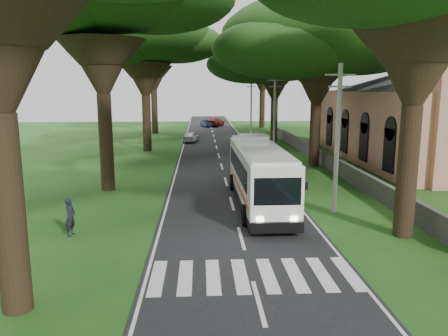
% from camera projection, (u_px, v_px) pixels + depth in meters
% --- Properties ---
extents(ground, '(140.00, 140.00, 0.00)m').
position_uv_depth(ground, '(246.00, 255.00, 17.85)').
color(ground, '#1B4A15').
rests_on(ground, ground).
extents(road, '(8.00, 120.00, 0.04)m').
position_uv_depth(road, '(219.00, 157.00, 42.39)').
color(road, black).
rests_on(road, ground).
extents(crosswalk, '(8.00, 3.00, 0.01)m').
position_uv_depth(crosswalk, '(251.00, 276.00, 15.89)').
color(crosswalk, silver).
rests_on(crosswalk, ground).
extents(property_wall, '(0.35, 50.00, 1.20)m').
position_uv_depth(property_wall, '(313.00, 152.00, 41.78)').
color(property_wall, '#383533').
rests_on(property_wall, ground).
extents(church, '(14.00, 24.00, 11.60)m').
position_uv_depth(church, '(420.00, 108.00, 39.04)').
color(church, tan).
rests_on(church, ground).
extents(pole_near, '(1.60, 0.24, 8.00)m').
position_uv_depth(pole_near, '(337.00, 136.00, 23.26)').
color(pole_near, gray).
rests_on(pole_near, ground).
extents(pole_mid, '(1.60, 0.24, 8.00)m').
position_uv_depth(pole_mid, '(275.00, 114.00, 42.89)').
color(pole_mid, gray).
rests_on(pole_mid, ground).
extents(pole_far, '(1.60, 0.24, 8.00)m').
position_uv_depth(pole_far, '(251.00, 105.00, 62.52)').
color(pole_far, gray).
rests_on(pole_far, ground).
extents(tree_l_midb, '(13.70, 13.70, 14.84)m').
position_uv_depth(tree_l_midb, '(144.00, 37.00, 44.73)').
color(tree_l_midb, black).
rests_on(tree_l_midb, ground).
extents(tree_l_far, '(14.20, 14.20, 16.04)m').
position_uv_depth(tree_l_far, '(153.00, 43.00, 62.15)').
color(tree_l_far, black).
rests_on(tree_l_far, ground).
extents(tree_r_mida, '(16.16, 16.16, 14.27)m').
position_uv_depth(tree_r_mida, '(319.00, 37.00, 35.92)').
color(tree_r_mida, black).
rests_on(tree_r_mida, ground).
extents(tree_r_midb, '(15.51, 15.51, 13.84)m').
position_uv_depth(tree_r_midb, '(275.00, 56.00, 53.62)').
color(tree_r_midb, black).
rests_on(tree_r_midb, ground).
extents(tree_r_far, '(15.58, 15.58, 15.65)m').
position_uv_depth(tree_r_far, '(263.00, 52.00, 71.01)').
color(tree_r_far, black).
rests_on(tree_r_far, ground).
extents(coach_bus, '(2.85, 11.73, 3.45)m').
position_uv_depth(coach_bus, '(259.00, 173.00, 25.29)').
color(coach_bus, white).
rests_on(coach_bus, ground).
extents(distant_car_a, '(2.21, 4.10, 1.32)m').
position_uv_depth(distant_car_a, '(191.00, 137.00, 53.99)').
color(distant_car_a, '#BCBDC2').
rests_on(distant_car_a, road).
extents(distant_car_b, '(2.24, 3.76, 1.17)m').
position_uv_depth(distant_car_b, '(206.00, 123.00, 74.49)').
color(distant_car_b, navy).
rests_on(distant_car_b, road).
extents(distant_car_c, '(3.67, 5.51, 1.48)m').
position_uv_depth(distant_car_c, '(215.00, 122.00, 75.58)').
color(distant_car_c, maroon).
rests_on(distant_car_c, road).
extents(pedestrian, '(0.55, 0.72, 1.78)m').
position_uv_depth(pedestrian, '(70.00, 217.00, 20.10)').
color(pedestrian, black).
rests_on(pedestrian, ground).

